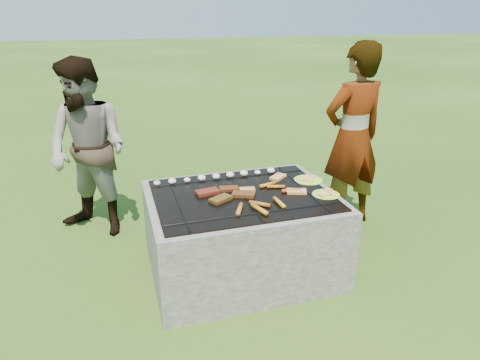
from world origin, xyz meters
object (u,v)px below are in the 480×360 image
at_px(plate_near, 326,194).
at_px(plate_far, 308,180).
at_px(fire_pit, 242,236).
at_px(cook, 353,137).
at_px(bystander, 88,150).

bearing_deg(plate_near, plate_far, 90.16).
height_order(plate_far, plate_near, same).
xyz_separation_m(fire_pit, plate_near, (0.56, -0.17, 0.33)).
relative_size(fire_pit, plate_near, 5.40).
distance_m(fire_pit, plate_far, 0.66).
bearing_deg(cook, fire_pit, 15.40).
bearing_deg(fire_pit, cook, 23.06).
xyz_separation_m(plate_near, cook, (0.58, 0.66, 0.19)).
bearing_deg(fire_pit, plate_far, 11.56).
bearing_deg(plate_far, fire_pit, -168.44).
distance_m(plate_far, bystander, 1.80).
xyz_separation_m(cook, bystander, (-2.17, 0.47, -0.05)).
bearing_deg(bystander, fire_pit, -3.23).
bearing_deg(bystander, cook, 27.55).
height_order(fire_pit, cook, cook).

